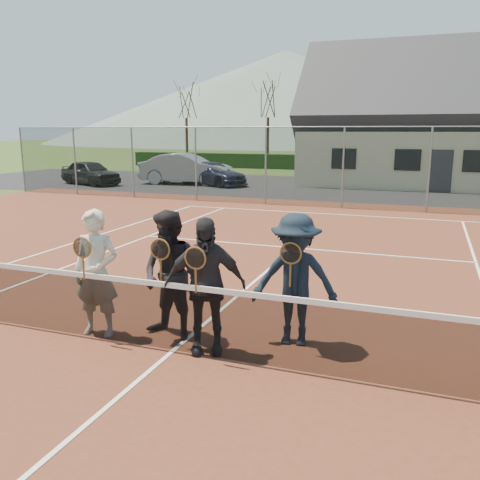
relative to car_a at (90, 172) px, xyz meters
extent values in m
plane|color=#2F4518|center=(14.08, 2.66, -0.65)|extent=(220.00, 220.00, 0.00)
cube|color=#562819|center=(14.08, -17.34, -0.64)|extent=(30.00, 30.00, 0.02)
cube|color=black|center=(10.08, 2.66, -0.65)|extent=(40.00, 12.00, 0.01)
cube|color=black|center=(14.08, 14.66, -0.10)|extent=(40.00, 1.20, 1.10)
cone|color=#56685E|center=(-10.92, 77.66, 8.35)|extent=(110.00, 110.00, 18.00)
imported|color=black|center=(0.00, 0.00, 0.00)|extent=(4.13, 2.74, 1.31)
imported|color=#9CA0A4|center=(4.74, 2.02, 0.17)|extent=(5.15, 2.20, 1.65)
imported|color=#191C33|center=(6.24, 2.01, -0.04)|extent=(4.58, 3.17, 1.23)
cube|color=white|center=(14.08, -5.45, -0.63)|extent=(10.97, 0.06, 0.01)
cube|color=white|center=(14.08, -10.94, -0.63)|extent=(8.23, 0.06, 0.01)
cube|color=white|center=(14.08, -17.34, -0.63)|extent=(0.06, 12.80, 0.01)
cube|color=black|center=(14.08, -17.34, -0.17)|extent=(11.60, 0.02, 0.88)
cube|color=white|center=(14.08, -17.34, 0.28)|extent=(11.60, 0.03, 0.07)
cylinder|color=slate|center=(-0.92, -3.84, 0.85)|extent=(0.07, 0.07, 3.00)
cylinder|color=slate|center=(2.08, -3.84, 0.85)|extent=(0.07, 0.07, 3.00)
cylinder|color=slate|center=(5.08, -3.84, 0.85)|extent=(0.07, 0.07, 3.00)
cylinder|color=slate|center=(8.08, -3.84, 0.85)|extent=(0.07, 0.07, 3.00)
cylinder|color=slate|center=(11.08, -3.84, 0.85)|extent=(0.07, 0.07, 3.00)
cylinder|color=slate|center=(14.08, -3.84, 0.85)|extent=(0.07, 0.07, 3.00)
cylinder|color=slate|center=(17.08, -3.84, 0.85)|extent=(0.07, 0.07, 3.00)
cube|color=black|center=(14.08, -3.84, 0.85)|extent=(30.00, 0.03, 3.00)
cylinder|color=slate|center=(14.08, -3.84, 2.35)|extent=(30.00, 0.04, 0.04)
cube|color=beige|center=(18.08, 6.66, 0.75)|extent=(15.00, 8.00, 2.80)
pyramid|color=#2D2D33|center=(18.08, 6.66, 5.00)|extent=(15.60, 8.20, 4.10)
cube|color=#2D2D33|center=(17.58, 2.64, 0.35)|extent=(1.00, 0.06, 2.00)
cube|color=black|center=(13.08, 2.64, 0.85)|extent=(1.20, 0.06, 1.00)
cube|color=black|center=(16.08, 2.64, 0.85)|extent=(1.20, 0.06, 1.00)
cube|color=black|center=(19.08, 2.64, 0.85)|extent=(1.20, 0.06, 1.00)
cylinder|color=#3A2115|center=(-1.92, 15.66, 1.27)|extent=(0.22, 0.22, 3.85)
cylinder|color=#341F13|center=(5.08, 15.66, 1.27)|extent=(0.22, 0.22, 3.85)
cylinder|color=#3A2915|center=(16.08, 15.66, 1.27)|extent=(0.22, 0.22, 3.85)
imported|color=beige|center=(12.82, -17.17, 0.27)|extent=(0.71, 0.52, 1.80)
torus|color=brown|center=(12.82, -17.44, 0.70)|extent=(0.29, 0.02, 0.29)
cylinder|color=black|center=(12.82, -17.44, 0.70)|extent=(0.25, 0.00, 0.25)
cylinder|color=brown|center=(12.82, -17.44, 0.42)|extent=(0.03, 0.03, 0.32)
imported|color=black|center=(13.85, -16.90, 0.27)|extent=(1.00, 0.85, 1.80)
torus|color=brown|center=(13.85, -17.17, 0.70)|extent=(0.29, 0.02, 0.29)
cylinder|color=black|center=(13.85, -17.17, 0.70)|extent=(0.25, 0.00, 0.25)
cylinder|color=brown|center=(13.85, -17.17, 0.42)|extent=(0.03, 0.03, 0.32)
imported|color=black|center=(14.48, -17.17, 0.27)|extent=(1.14, 0.77, 1.80)
torus|color=brown|center=(14.48, -17.44, 0.70)|extent=(0.29, 0.02, 0.29)
cylinder|color=black|center=(14.48, -17.44, 0.70)|extent=(0.25, 0.00, 0.25)
cylinder|color=brown|center=(14.48, -17.44, 0.42)|extent=(0.03, 0.03, 0.32)
imported|color=black|center=(15.51, -16.52, 0.27)|extent=(1.23, 0.80, 1.80)
torus|color=brown|center=(15.51, -16.79, 0.70)|extent=(0.29, 0.02, 0.29)
cylinder|color=black|center=(15.51, -16.79, 0.70)|extent=(0.25, 0.00, 0.25)
cylinder|color=brown|center=(15.51, -16.79, 0.42)|extent=(0.03, 0.03, 0.32)
camera|label=1|loc=(17.08, -22.87, 2.22)|focal=38.00mm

